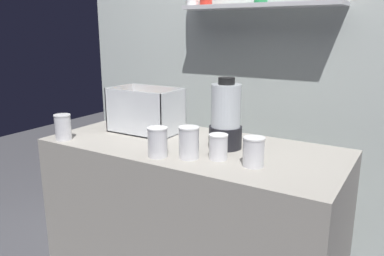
{
  "coord_description": "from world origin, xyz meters",
  "views": [
    {
      "loc": [
        0.89,
        -1.46,
        1.42
      ],
      "look_at": [
        0.0,
        0.0,
        0.98
      ],
      "focal_mm": 35.54,
      "sensor_mm": 36.0,
      "label": 1
    }
  ],
  "objects_px": {
    "juice_cup_carrot_far_right": "(254,153)",
    "blender_pitcher": "(226,118)",
    "juice_cup_beet_far_left": "(63,129)",
    "juice_cup_pomegranate_middle": "(189,144)",
    "carrot_display_bin": "(147,118)",
    "juice_cup_orange_left": "(158,144)",
    "juice_cup_mango_right": "(218,148)"
  },
  "relations": [
    {
      "from": "juice_cup_pomegranate_middle",
      "to": "blender_pitcher",
      "type": "bearing_deg",
      "value": 73.41
    },
    {
      "from": "juice_cup_carrot_far_right",
      "to": "juice_cup_orange_left",
      "type": "bearing_deg",
      "value": -165.64
    },
    {
      "from": "carrot_display_bin",
      "to": "juice_cup_pomegranate_middle",
      "type": "bearing_deg",
      "value": -31.3
    },
    {
      "from": "blender_pitcher",
      "to": "juice_cup_orange_left",
      "type": "bearing_deg",
      "value": -125.64
    },
    {
      "from": "blender_pitcher",
      "to": "juice_cup_carrot_far_right",
      "type": "bearing_deg",
      "value": -38.36
    },
    {
      "from": "juice_cup_beet_far_left",
      "to": "juice_cup_mango_right",
      "type": "height_order",
      "value": "juice_cup_beet_far_left"
    },
    {
      "from": "carrot_display_bin",
      "to": "juice_cup_carrot_far_right",
      "type": "distance_m",
      "value": 0.72
    },
    {
      "from": "carrot_display_bin",
      "to": "juice_cup_pomegranate_middle",
      "type": "relative_size",
      "value": 2.67
    },
    {
      "from": "blender_pitcher",
      "to": "juice_cup_mango_right",
      "type": "xyz_separation_m",
      "value": [
        0.05,
        -0.16,
        -0.09
      ]
    },
    {
      "from": "blender_pitcher",
      "to": "juice_cup_carrot_far_right",
      "type": "xyz_separation_m",
      "value": [
        0.2,
        -0.16,
        -0.09
      ]
    },
    {
      "from": "juice_cup_orange_left",
      "to": "juice_cup_mango_right",
      "type": "distance_m",
      "value": 0.26
    },
    {
      "from": "blender_pitcher",
      "to": "juice_cup_pomegranate_middle",
      "type": "distance_m",
      "value": 0.24
    },
    {
      "from": "juice_cup_orange_left",
      "to": "juice_cup_carrot_far_right",
      "type": "height_order",
      "value": "juice_cup_orange_left"
    },
    {
      "from": "carrot_display_bin",
      "to": "blender_pitcher",
      "type": "xyz_separation_m",
      "value": [
        0.48,
        -0.04,
        0.07
      ]
    },
    {
      "from": "juice_cup_orange_left",
      "to": "juice_cup_mango_right",
      "type": "bearing_deg",
      "value": 23.61
    },
    {
      "from": "carrot_display_bin",
      "to": "blender_pitcher",
      "type": "distance_m",
      "value": 0.49
    },
    {
      "from": "juice_cup_beet_far_left",
      "to": "juice_cup_carrot_far_right",
      "type": "height_order",
      "value": "juice_cup_beet_far_left"
    },
    {
      "from": "juice_cup_beet_far_left",
      "to": "juice_cup_pomegranate_middle",
      "type": "bearing_deg",
      "value": 6.84
    },
    {
      "from": "juice_cup_pomegranate_middle",
      "to": "juice_cup_carrot_far_right",
      "type": "bearing_deg",
      "value": 10.74
    },
    {
      "from": "juice_cup_pomegranate_middle",
      "to": "juice_cup_orange_left",
      "type": "bearing_deg",
      "value": -158.28
    },
    {
      "from": "carrot_display_bin",
      "to": "juice_cup_beet_far_left",
      "type": "distance_m",
      "value": 0.42
    },
    {
      "from": "juice_cup_carrot_far_right",
      "to": "blender_pitcher",
      "type": "bearing_deg",
      "value": 141.64
    },
    {
      "from": "carrot_display_bin",
      "to": "juice_cup_pomegranate_middle",
      "type": "distance_m",
      "value": 0.49
    },
    {
      "from": "carrot_display_bin",
      "to": "juice_cup_orange_left",
      "type": "height_order",
      "value": "carrot_display_bin"
    },
    {
      "from": "carrot_display_bin",
      "to": "juice_cup_beet_far_left",
      "type": "height_order",
      "value": "carrot_display_bin"
    },
    {
      "from": "juice_cup_mango_right",
      "to": "juice_cup_carrot_far_right",
      "type": "distance_m",
      "value": 0.16
    },
    {
      "from": "blender_pitcher",
      "to": "juice_cup_orange_left",
      "type": "relative_size",
      "value": 2.53
    },
    {
      "from": "blender_pitcher",
      "to": "juice_cup_beet_far_left",
      "type": "distance_m",
      "value": 0.8
    },
    {
      "from": "juice_cup_pomegranate_middle",
      "to": "juice_cup_mango_right",
      "type": "height_order",
      "value": "juice_cup_pomegranate_middle"
    },
    {
      "from": "juice_cup_beet_far_left",
      "to": "blender_pitcher",
      "type": "bearing_deg",
      "value": 21.68
    },
    {
      "from": "juice_cup_beet_far_left",
      "to": "juice_cup_pomegranate_middle",
      "type": "distance_m",
      "value": 0.68
    },
    {
      "from": "juice_cup_pomegranate_middle",
      "to": "juice_cup_mango_right",
      "type": "xyz_separation_m",
      "value": [
        0.11,
        0.05,
        -0.01
      ]
    }
  ]
}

